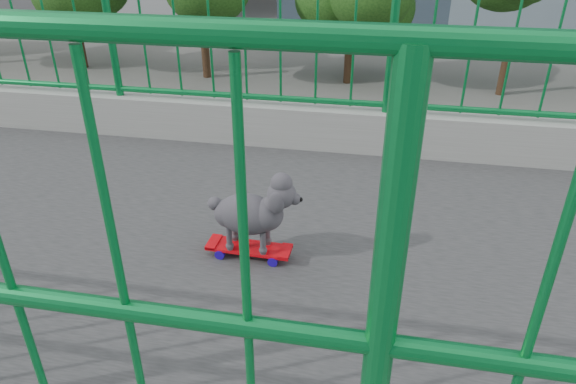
% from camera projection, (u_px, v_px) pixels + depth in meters
% --- Properties ---
extents(road, '(18.00, 90.00, 0.02)m').
position_uv_depth(road, '(200.00, 186.00, 18.10)').
color(road, black).
rests_on(road, ground).
extents(skateboard, '(0.14, 0.43, 0.06)m').
position_uv_depth(skateboard, '(249.00, 249.00, 2.62)').
color(skateboard, red).
rests_on(skateboard, footbridge).
extents(poodle, '(0.21, 0.47, 0.39)m').
position_uv_depth(poodle, '(252.00, 211.00, 2.50)').
color(poodle, '#302D33').
rests_on(poodle, skateboard).
extents(car_1, '(1.67, 4.80, 1.58)m').
position_uv_depth(car_1, '(107.00, 220.00, 14.68)').
color(car_1, '#A2A3A8').
rests_on(car_1, ground).
extents(car_2, '(2.53, 5.50, 1.53)m').
position_uv_depth(car_2, '(222.00, 177.00, 17.06)').
color(car_2, black).
rests_on(car_2, ground).
extents(car_3, '(2.16, 5.31, 1.54)m').
position_uv_depth(car_3, '(573.00, 164.00, 17.93)').
color(car_3, '#A2A3A8').
rests_on(car_3, ground).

